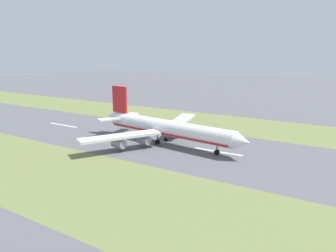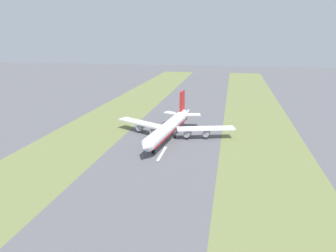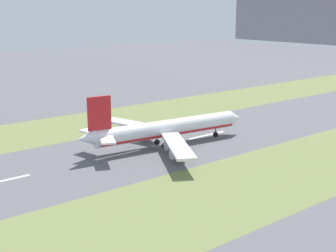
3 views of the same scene
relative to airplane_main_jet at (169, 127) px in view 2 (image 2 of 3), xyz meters
The scene contains 7 objects.
ground_plane 6.32m from the airplane_main_jet, 121.33° to the right, with size 800.00×800.00×0.00m, color #56565B.
grass_median_west 46.41m from the airplane_main_jet, behind, with size 40.00×600.00×0.01m, color olive.
grass_median_east 44.45m from the airplane_main_jet, ahead, with size 40.00×600.00×0.01m, color olive.
centreline_dash_near 58.43m from the airplane_main_jet, 90.98° to the right, with size 1.20×18.00×0.01m, color silver.
centreline_dash_mid 19.11m from the airplane_main_jet, 93.14° to the right, with size 1.20×18.00×0.01m, color silver.
centreline_dash_far 22.73m from the airplane_main_jet, 92.59° to the left, with size 1.20×18.00×0.01m, color silver.
airplane_main_jet is the anchor object (origin of this frame).
Camera 2 is at (-28.87, 156.64, 50.85)m, focal length 35.00 mm.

